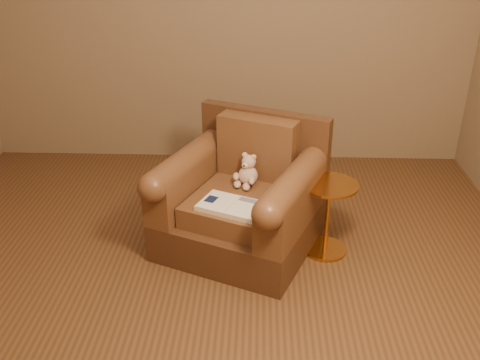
{
  "coord_description": "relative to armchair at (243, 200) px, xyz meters",
  "views": [
    {
      "loc": [
        0.29,
        -2.3,
        1.92
      ],
      "look_at": [
        0.18,
        0.56,
        0.48
      ],
      "focal_mm": 40.0,
      "sensor_mm": 36.0,
      "label": 1
    }
  ],
  "objects": [
    {
      "name": "guidebook",
      "position": [
        -0.05,
        -0.24,
        0.09
      ],
      "size": [
        0.44,
        0.36,
        0.03
      ],
      "rotation": [
        0.0,
        0.0,
        -0.41
      ],
      "color": "beige",
      "rests_on": "armchair"
    },
    {
      "name": "side_table",
      "position": [
        0.52,
        -0.09,
        -0.05
      ],
      "size": [
        0.34,
        0.34,
        0.48
      ],
      "color": "#C48036",
      "rests_on": "floor"
    },
    {
      "name": "teddy_bear",
      "position": [
        0.02,
        0.07,
        0.15
      ],
      "size": [
        0.16,
        0.18,
        0.21
      ],
      "rotation": [
        0.0,
        0.0,
        -0.52
      ],
      "color": "#D0A792",
      "rests_on": "armchair"
    },
    {
      "name": "floor",
      "position": [
        -0.2,
        -0.64,
        -0.31
      ],
      "size": [
        4.0,
        4.0,
        0.0
      ],
      "primitive_type": "plane",
      "color": "brown",
      "rests_on": "ground"
    },
    {
      "name": "armchair",
      "position": [
        0.0,
        0.0,
        0.0
      ],
      "size": [
        1.14,
        1.12,
        0.79
      ],
      "rotation": [
        0.0,
        0.0,
        -0.4
      ],
      "color": "#462917",
      "rests_on": "floor"
    }
  ]
}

